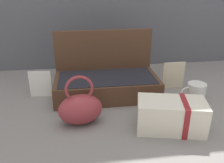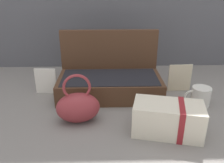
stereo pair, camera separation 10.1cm
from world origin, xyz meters
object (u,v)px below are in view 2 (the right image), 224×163
object	(u,v)px
coffee_mug	(200,96)
info_card_left	(46,81)
cream_toiletry_bag	(169,119)
open_suitcase	(110,80)
teal_pouch_handbag	(78,107)
poster_card_right	(180,78)

from	to	relation	value
coffee_mug	info_card_left	world-z (taller)	info_card_left
cream_toiletry_bag	coffee_mug	bearing A→B (deg)	46.70
open_suitcase	teal_pouch_handbag	xyz separation A→B (m)	(-0.13, -0.26, -0.01)
cream_toiletry_bag	poster_card_right	size ratio (longest dim) A/B	1.94
cream_toiletry_bag	poster_card_right	bearing A→B (deg)	68.15
coffee_mug	poster_card_right	world-z (taller)	poster_card_right
coffee_mug	open_suitcase	bearing A→B (deg)	161.84
coffee_mug	poster_card_right	distance (m)	0.16
info_card_left	teal_pouch_handbag	bearing A→B (deg)	-49.64
teal_pouch_handbag	cream_toiletry_bag	distance (m)	0.36
open_suitcase	poster_card_right	xyz separation A→B (m)	(0.36, 0.02, -0.00)
open_suitcase	poster_card_right	distance (m)	0.36
open_suitcase	cream_toiletry_bag	size ratio (longest dim) A/B	1.81
info_card_left	poster_card_right	bearing A→B (deg)	5.82
cream_toiletry_bag	info_card_left	distance (m)	0.64
open_suitcase	info_card_left	size ratio (longest dim) A/B	3.79
teal_pouch_handbag	cream_toiletry_bag	world-z (taller)	teal_pouch_handbag
poster_card_right	coffee_mug	bearing A→B (deg)	-73.28
cream_toiletry_bag	poster_card_right	xyz separation A→B (m)	(0.15, 0.37, 0.01)
coffee_mug	info_card_left	size ratio (longest dim) A/B	0.92
teal_pouch_handbag	coffee_mug	xyz separation A→B (m)	(0.54, 0.12, -0.02)
poster_card_right	info_card_left	bearing A→B (deg)	178.07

